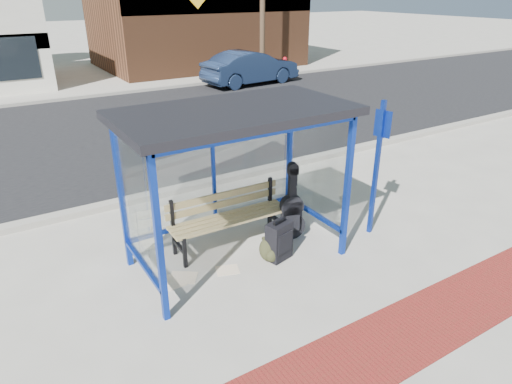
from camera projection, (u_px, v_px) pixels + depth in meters
ground at (238, 258)px, 7.23m from camera, size 120.00×120.00×0.00m
brick_paver_strip at (351, 363)px, 5.22m from camera, size 60.00×1.00×0.01m
curb_near at (169, 191)px, 9.46m from camera, size 60.00×0.25×0.12m
street_asphalt at (103, 133)px, 13.43m from camera, size 60.00×10.00×0.00m
curb_far at (67, 98)px, 17.36m from camera, size 60.00×0.25×0.12m
far_sidewalk at (58, 91)px, 18.85m from camera, size 60.00×4.00×0.01m
bus_shelter at (233, 131)px, 6.44m from camera, size 3.30×1.80×2.42m
storefront_brown at (195, 2)px, 24.09m from camera, size 10.00×7.08×6.40m
bench at (228, 215)px, 7.44m from camera, size 2.03×0.54×0.95m
guitar_bag at (291, 213)px, 7.65m from camera, size 0.49×0.27×1.29m
suitcase at (279, 241)px, 7.11m from camera, size 0.44×0.34×0.69m
backpack at (270, 250)px, 7.10m from camera, size 0.38×0.35×0.40m
sign_post at (377, 162)px, 7.50m from camera, size 0.13×0.29×2.33m
newspaper_a at (172, 282)px, 6.66m from camera, size 0.31×0.40×0.01m
newspaper_b at (183, 277)px, 6.75m from camera, size 0.50×0.48×0.01m
newspaper_c at (227, 270)px, 6.93m from camera, size 0.41×0.37×0.01m
parked_car at (251, 68)px, 19.92m from camera, size 4.49×1.93×1.44m
fire_hydrant at (285, 63)px, 23.16m from camera, size 0.32×0.21×0.71m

